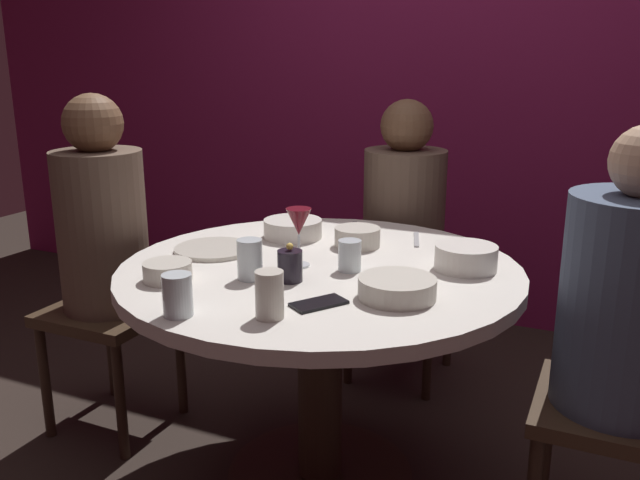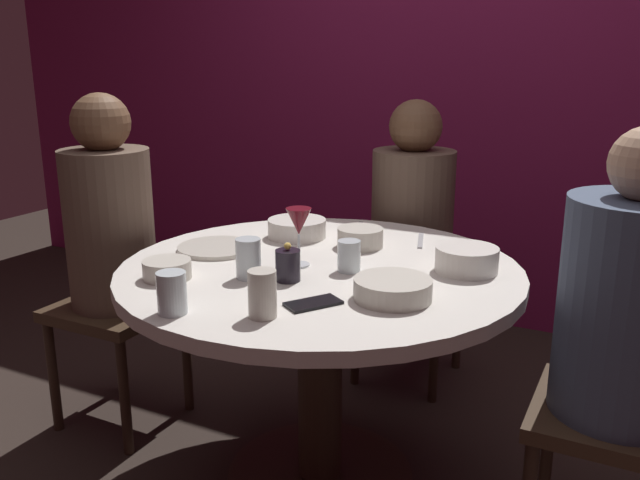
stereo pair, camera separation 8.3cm
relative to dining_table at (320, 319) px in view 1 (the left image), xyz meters
The scene contains 21 objects.
ground_plane 0.56m from the dining_table, ahead, with size 8.00×8.00×0.00m, color #2D231E.
back_wall 1.79m from the dining_table, 90.00° to the left, with size 6.00×0.10×2.60m, color maroon.
dining_table is the anchor object (origin of this frame).
seated_diner_left 0.85m from the dining_table, behind, with size 0.40×0.40×1.22m.
seated_diner_back 0.84m from the dining_table, 90.00° to the left, with size 0.40×0.40×1.18m.
seated_diner_right 0.86m from the dining_table, ahead, with size 0.40×0.40×1.19m.
candle_holder 0.27m from the dining_table, 96.53° to the right, with size 0.07×0.07×0.11m.
wine_glass 0.31m from the dining_table, 154.13° to the right, with size 0.08×0.08×0.18m.
dinner_plate 0.41m from the dining_table, behind, with size 0.25×0.25×0.01m, color beige.
cell_phone 0.37m from the dining_table, 66.07° to the right, with size 0.07×0.14×0.01m, color black.
bowl_serving_large 0.32m from the dining_table, 84.26° to the left, with size 0.15×0.15×0.06m, color beige.
bowl_salad_center 0.49m from the dining_table, 137.94° to the right, with size 0.14×0.14×0.05m, color beige.
bowl_small_white 0.39m from the dining_table, 29.52° to the right, with size 0.20×0.20×0.06m, color beige.
bowl_sauce_side 0.48m from the dining_table, 19.81° to the left, with size 0.18×0.18×0.07m, color silver.
bowl_rice_portion 0.39m from the dining_table, 130.65° to the left, with size 0.20×0.20×0.06m, color silver.
cup_near_candle 0.57m from the dining_table, 106.51° to the right, with size 0.07×0.07×0.10m, color silver.
cup_by_left_diner 0.33m from the dining_table, 123.84° to the right, with size 0.07×0.07×0.11m, color silver.
cup_by_right_diner 0.48m from the dining_table, 81.92° to the right, with size 0.07×0.07×0.12m, color beige.
cup_center_front 0.24m from the dining_table, ahead, with size 0.07×0.07×0.09m, color silver.
fork_near_plate 0.49m from the dining_table, 101.47° to the left, with size 0.02×0.18×0.01m, color #B7B7BC.
knife_near_plate 0.47m from the dining_table, 65.46° to the left, with size 0.02×0.18×0.01m, color #B7B7BC.
Camera 1 is at (0.79, -1.73, 1.34)m, focal length 37.51 mm.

